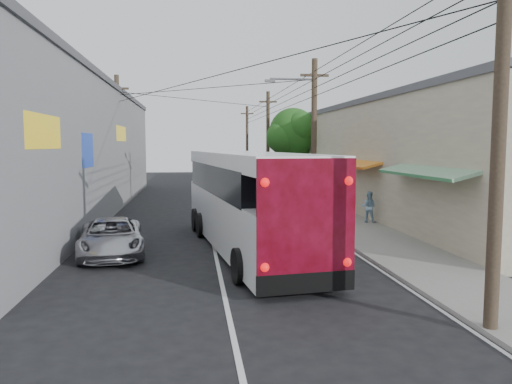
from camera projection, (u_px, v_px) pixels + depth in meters
ground at (228, 312)px, 11.45m from camera, size 120.00×120.00×0.00m
sidewalk at (307, 204)px, 32.02m from camera, size 3.00×80.00×0.12m
building_right at (364, 155)px, 34.27m from camera, size 7.09×40.00×6.25m
building_left at (52, 148)px, 27.80m from camera, size 7.20×36.00×7.25m
utility_poles at (254, 140)px, 31.53m from camera, size 11.80×45.28×8.00m
street_tree at (294, 134)px, 37.58m from camera, size 4.40×4.00×6.60m
coach_bus at (247, 200)px, 18.05m from camera, size 4.07×12.53×3.55m
jeepney at (111, 237)px, 17.23m from camera, size 2.74×4.84×1.28m
parked_suv at (270, 196)px, 29.47m from camera, size 2.50×5.51×1.57m
parked_car_mid at (260, 191)px, 33.83m from camera, size 1.88×4.08×1.36m
parked_car_far at (260, 185)px, 39.69m from camera, size 1.50×4.13×1.35m
pedestrian_near at (312, 199)px, 25.96m from camera, size 0.68×0.47×1.81m
pedestrian_far at (369, 207)px, 23.87m from camera, size 0.90×0.84×1.49m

